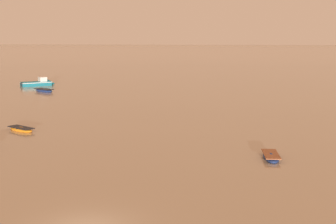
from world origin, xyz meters
TOP-DOWN VIEW (x-y plane):
  - rowboat_moored_1 at (-12.69, 23.26)m, footprint 3.38×2.78m
  - rowboat_moored_2 at (10.77, 14.65)m, footprint 1.20×3.41m
  - rowboat_moored_3 at (-21.70, 55.09)m, footprint 4.23×3.68m
  - motorboat_moored_2 at (-25.42, 64.10)m, footprint 6.32×5.43m

SIDE VIEW (x-z plane):
  - rowboat_moored_1 at x=-12.69m, z-range -0.12..0.40m
  - rowboat_moored_2 at x=10.77m, z-range -0.12..0.41m
  - rowboat_moored_3 at x=-21.70m, z-range -0.15..0.51m
  - motorboat_moored_2 at x=-25.42m, z-range -0.83..1.55m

